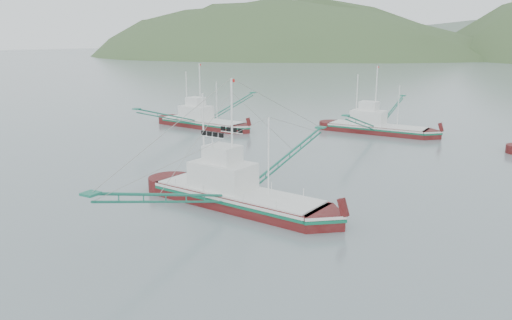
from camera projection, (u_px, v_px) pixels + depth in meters
The scene contains 5 objects.
ground at pixel (221, 211), 42.11m from camera, with size 1200.00×1200.00×0.00m, color slate.
main_boat at pixel (235, 185), 43.20m from camera, with size 16.62×29.27×11.89m.
bg_boat_far at pixel (376, 123), 76.91m from camera, with size 15.22×27.35×11.06m.
bg_boat_left at pixel (202, 117), 82.03m from camera, with size 15.60×27.44×11.16m.
headland_left at pixel (273, 56), 432.86m from camera, with size 448.00×308.00×210.00m, color #385129.
Camera 1 is at (21.97, -33.43, 14.16)m, focal length 35.00 mm.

